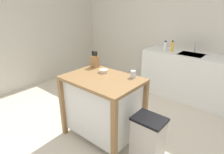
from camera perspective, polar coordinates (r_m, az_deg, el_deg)
ground_plane at (r=2.79m, az=-3.66°, el=-19.48°), size 6.24×6.24×0.00m
wall_back at (r=4.30m, az=20.08°, el=13.18°), size 5.24×0.10×2.60m
wall_left at (r=4.81m, az=-19.60°, el=13.99°), size 0.10×3.10×2.60m
kitchen_island at (r=2.66m, az=-2.80°, el=-8.28°), size 1.01×0.71×0.91m
knife_block at (r=2.88m, az=-5.15°, el=4.73°), size 0.11×0.09×0.25m
bowl_ceramic_wide at (r=2.67m, az=-2.58°, el=1.84°), size 0.12×0.12×0.04m
drinking_cup at (r=2.49m, az=6.31°, el=0.86°), size 0.07×0.07×0.10m
trash_bin at (r=2.39m, az=10.59°, el=-18.23°), size 0.36×0.28×0.63m
sink_counter at (r=4.05m, az=21.82°, el=0.13°), size 1.79×0.60×0.92m
sink_faucet at (r=4.03m, az=23.60°, el=8.21°), size 0.02×0.02×0.22m
bottle_hand_soap at (r=3.96m, az=17.51°, el=8.67°), size 0.05×0.05×0.22m
bottle_spray_cleaner at (r=3.99m, az=15.58°, el=8.86°), size 0.07×0.07×0.20m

